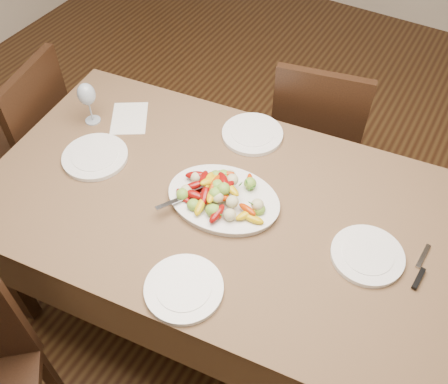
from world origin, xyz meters
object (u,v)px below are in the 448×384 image
serving_platter (224,200)px  plate_far (252,134)px  plate_left (95,157)px  wine_glass (88,102)px  plate_right (367,255)px  plate_near (184,289)px  dining_table (224,259)px  chair_far (319,130)px  chair_left (19,143)px

serving_platter → plate_far: size_ratio=1.61×
plate_left → wine_glass: 0.25m
plate_right → plate_near: bearing=-138.1°
dining_table → plate_left: bearing=-174.1°
plate_near → plate_far: bearing=101.5°
plate_right → wine_glass: wine_glass is taller
chair_far → plate_far: 0.59m
chair_left → plate_near: size_ratio=3.68×
chair_left → wine_glass: size_ratio=4.64×
serving_platter → plate_far: bearing=101.8°
chair_far → plate_left: bearing=43.9°
plate_left → wine_glass: bearing=132.3°
chair_far → plate_right: (0.49, -0.83, 0.29)m
plate_far → wine_glass: 0.70m
plate_left → plate_right: same height
plate_left → serving_platter: bearing=6.2°
dining_table → plate_left: 0.69m
plate_right → chair_far: bearing=120.4°
serving_platter → dining_table: bearing=-36.7°
chair_far → serving_platter: (-0.06, -0.86, 0.30)m
serving_platter → plate_near: size_ratio=1.60×
dining_table → plate_right: size_ratio=7.38×
plate_far → plate_near: size_ratio=0.99×
plate_near → chair_left: bearing=162.2°
plate_right → plate_near: same height
chair_left → serving_platter: chair_left is taller
plate_left → plate_far: same height
plate_far → plate_near: (0.16, -0.76, 0.00)m
chair_far → plate_near: size_ratio=3.68×
chair_left → plate_left: size_ratio=3.61×
dining_table → chair_left: 1.20m
chair_far → plate_near: bearing=78.6°
plate_left → wine_glass: size_ratio=1.29×
chair_left → wine_glass: bearing=88.3°
chair_far → plate_left: 1.15m
plate_right → plate_left: bearing=-175.0°
serving_platter → plate_far: 0.38m
dining_table → chair_far: size_ratio=1.94×
serving_platter → plate_right: size_ratio=1.66×
plate_far → wine_glass: size_ratio=1.25×
serving_platter → chair_left: bearing=178.9°
plate_far → plate_near: bearing=-78.5°
serving_platter → plate_near: (0.08, -0.39, -0.00)m
dining_table → wine_glass: wine_glass is taller
chair_far → plate_near: (0.02, -1.25, 0.29)m
chair_far → plate_left: size_ratio=3.61×
plate_right → plate_near: 0.63m
plate_left → chair_far: bearing=56.1°
wine_glass → serving_platter: bearing=-8.9°
dining_table → chair_far: bearing=86.3°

